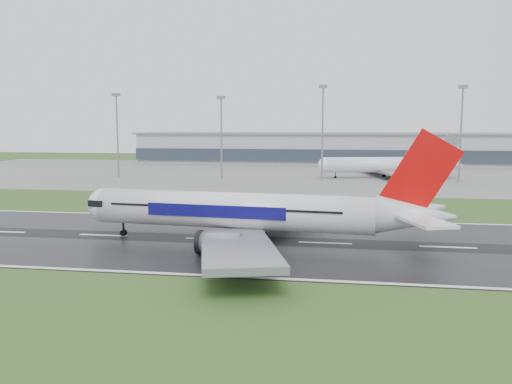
# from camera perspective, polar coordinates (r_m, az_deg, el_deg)

# --- Properties ---
(ground) EXTENTS (520.00, 520.00, 0.00)m
(ground) POSITION_cam_1_polar(r_m,az_deg,el_deg) (91.70, 20.20, -5.72)
(ground) COLOR #2A4B1B
(ground) RESTS_ON ground
(runway) EXTENTS (400.00, 45.00, 0.10)m
(runway) POSITION_cam_1_polar(r_m,az_deg,el_deg) (91.69, 20.20, -5.69)
(runway) COLOR black
(runway) RESTS_ON ground
(apron) EXTENTS (400.00, 130.00, 0.08)m
(apron) POSITION_cam_1_polar(r_m,az_deg,el_deg) (214.33, 13.75, 1.82)
(apron) COLOR slate
(apron) RESTS_ON ground
(terminal) EXTENTS (240.00, 36.00, 15.00)m
(terminal) POSITION_cam_1_polar(r_m,az_deg,el_deg) (273.51, 12.77, 4.58)
(terminal) COLOR #9597A0
(terminal) RESTS_ON ground
(main_airliner) EXTENTS (67.88, 65.17, 18.52)m
(main_airliner) POSITION_cam_1_polar(r_m,az_deg,el_deg) (87.13, 0.15, 0.32)
(main_airliner) COLOR silver
(main_airliner) RESTS_ON runway
(parked_airliner) EXTENTS (65.17, 62.37, 16.08)m
(parked_airliner) POSITION_cam_1_polar(r_m,az_deg,el_deg) (201.51, 14.07, 3.77)
(parked_airliner) COLOR white
(parked_airliner) RESTS_ON apron
(floodmast_0) EXTENTS (0.64, 0.64, 30.46)m
(floodmast_0) POSITION_cam_1_polar(r_m,az_deg,el_deg) (205.00, -14.86, 5.80)
(floodmast_0) COLOR gray
(floodmast_0) RESTS_ON ground
(floodmast_1) EXTENTS (0.64, 0.64, 29.06)m
(floodmast_1) POSITION_cam_1_polar(r_m,az_deg,el_deg) (192.42, -3.80, 5.73)
(floodmast_1) COLOR gray
(floodmast_1) RESTS_ON ground
(floodmast_2) EXTENTS (0.64, 0.64, 32.63)m
(floodmast_2) POSITION_cam_1_polar(r_m,az_deg,el_deg) (187.74, 7.25, 6.19)
(floodmast_2) COLOR gray
(floodmast_2) RESTS_ON ground
(floodmast_3) EXTENTS (0.64, 0.64, 32.00)m
(floodmast_3) POSITION_cam_1_polar(r_m,az_deg,el_deg) (192.12, 21.41, 5.67)
(floodmast_3) COLOR gray
(floodmast_3) RESTS_ON ground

